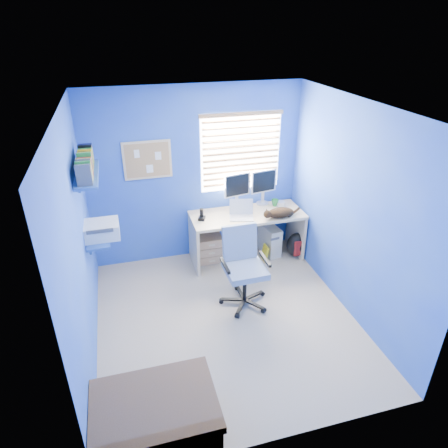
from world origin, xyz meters
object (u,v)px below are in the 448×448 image
object	(u,v)px
cat	(280,213)
tower_pc	(269,239)
office_chair	(243,277)
desk	(247,236)
laptop	(242,211)

from	to	relation	value
cat	tower_pc	size ratio (longest dim) A/B	0.86
office_chair	cat	bearing A→B (deg)	44.00
tower_pc	cat	bearing A→B (deg)	-94.18
tower_pc	office_chair	xyz separation A→B (m)	(-0.75, -1.03, 0.15)
desk	office_chair	size ratio (longest dim) A/B	1.61
desk	cat	bearing A→B (deg)	-28.44
desk	cat	xyz separation A→B (m)	(0.41, -0.22, 0.44)
office_chair	desk	bearing A→B (deg)	69.70
laptop	office_chair	size ratio (longest dim) A/B	0.33
laptop	tower_pc	bearing A→B (deg)	33.53
cat	tower_pc	bearing A→B (deg)	89.63
cat	office_chair	xyz separation A→B (m)	(-0.77, -0.74, -0.43)
tower_pc	office_chair	world-z (taller)	office_chair
desk	laptop	bearing A→B (deg)	-138.77
laptop	desk	bearing A→B (deg)	56.26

